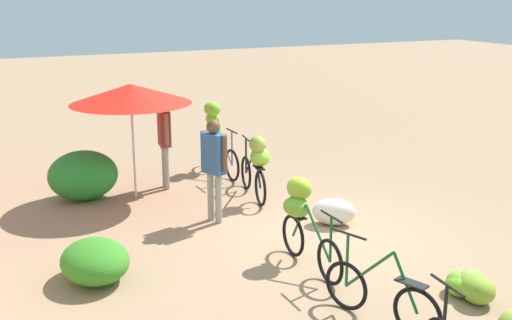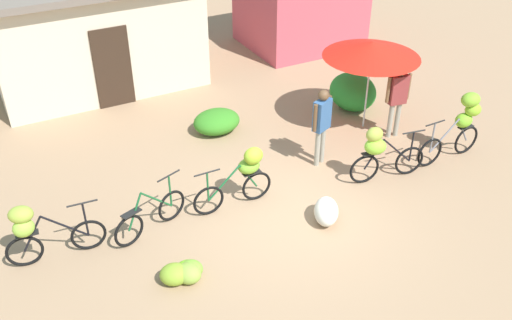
# 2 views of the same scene
# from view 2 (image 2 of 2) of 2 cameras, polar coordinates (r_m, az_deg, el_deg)

# --- Properties ---
(ground_plane) EXTENTS (60.00, 60.00, 0.00)m
(ground_plane) POSITION_cam_2_polar(r_m,az_deg,el_deg) (10.68, 3.15, -5.48)
(ground_plane) COLOR #A4805F
(building_low) EXTENTS (5.60, 3.57, 2.83)m
(building_low) POSITION_cam_2_polar(r_m,az_deg,el_deg) (15.66, -15.89, 12.31)
(building_low) COLOR beige
(building_low) RESTS_ON ground
(hedge_bush_front_left) EXTENTS (1.09, 0.88, 0.53)m
(hedge_bush_front_left) POSITION_cam_2_polar(r_m,az_deg,el_deg) (13.13, -3.95, 3.85)
(hedge_bush_front_left) COLOR #378523
(hedge_bush_front_left) RESTS_ON ground
(hedge_bush_front_right) EXTENTS (1.07, 1.25, 0.90)m
(hedge_bush_front_right) POSITION_cam_2_polar(r_m,az_deg,el_deg) (14.25, 9.62, 6.74)
(hedge_bush_front_right) COLOR #27872E
(hedge_bush_front_right) RESTS_ON ground
(market_umbrella) EXTENTS (2.15, 2.15, 2.09)m
(market_umbrella) POSITION_cam_2_polar(r_m,az_deg,el_deg) (12.88, 11.49, 10.79)
(market_umbrella) COLOR beige
(market_umbrella) RESTS_ON ground
(bicycle_leftmost) EXTENTS (1.63, 0.43, 1.16)m
(bicycle_leftmost) POSITION_cam_2_polar(r_m,az_deg,el_deg) (9.92, -21.10, -6.44)
(bicycle_leftmost) COLOR black
(bicycle_leftmost) RESTS_ON ground
(bicycle_near_pile) EXTENTS (1.48, 0.58, 0.97)m
(bicycle_near_pile) POSITION_cam_2_polar(r_m,az_deg,el_deg) (10.26, -10.45, -5.52)
(bicycle_near_pile) COLOR black
(bicycle_near_pile) RESTS_ON ground
(bicycle_center_loaded) EXTENTS (1.61, 0.47, 1.19)m
(bicycle_center_loaded) POSITION_cam_2_polar(r_m,az_deg,el_deg) (10.56, -1.13, -1.17)
(bicycle_center_loaded) COLOR black
(bicycle_center_loaded) RESTS_ON ground
(bicycle_by_shop) EXTENTS (1.63, 0.46, 1.23)m
(bicycle_by_shop) POSITION_cam_2_polar(r_m,az_deg,el_deg) (11.43, 12.24, 0.97)
(bicycle_by_shop) COLOR black
(bicycle_by_shop) RESTS_ON ground
(bicycle_rightmost) EXTENTS (1.69, 0.38, 1.46)m
(bicycle_rightmost) POSITION_cam_2_polar(r_m,az_deg,el_deg) (12.66, 19.92, 3.76)
(bicycle_rightmost) COLOR black
(bicycle_rightmost) RESTS_ON ground
(banana_pile_on_ground) EXTENTS (0.84, 0.63, 0.34)m
(banana_pile_on_ground) POSITION_cam_2_polar(r_m,az_deg,el_deg) (9.38, -7.23, -11.02)
(banana_pile_on_ground) COLOR #75C525
(banana_pile_on_ground) RESTS_ON ground
(produce_sack) EXTENTS (0.75, 0.83, 0.44)m
(produce_sack) POSITION_cam_2_polar(r_m,az_deg,el_deg) (10.47, 7.02, -5.10)
(produce_sack) COLOR silver
(produce_sack) RESTS_ON ground
(person_vendor) EXTENTS (0.54, 0.34, 1.71)m
(person_vendor) POSITION_cam_2_polar(r_m,az_deg,el_deg) (11.63, 6.58, 4.04)
(person_vendor) COLOR gray
(person_vendor) RESTS_ON ground
(person_bystander) EXTENTS (0.57, 0.26, 1.73)m
(person_bystander) POSITION_cam_2_polar(r_m,az_deg,el_deg) (12.93, 13.95, 6.42)
(person_bystander) COLOR gray
(person_bystander) RESTS_ON ground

